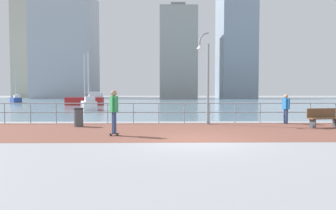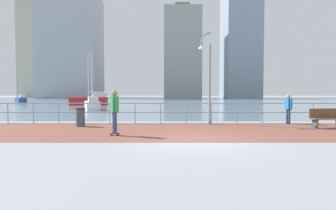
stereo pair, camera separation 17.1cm
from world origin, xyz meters
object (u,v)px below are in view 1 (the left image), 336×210
Objects in this scene: skateboarder at (114,108)px; sailboat_yellow at (16,99)px; lamppost at (205,74)px; park_bench at (323,118)px; trash_bin at (79,117)px; sailboat_blue at (89,105)px; bystander at (286,106)px; sailboat_teal at (86,100)px.

sailboat_yellow reaches higher than skateboarder.
park_bench is at bearing -14.04° from lamppost.
trash_bin is (-6.39, -0.83, -2.21)m from lamppost.
sailboat_blue is at bearing 126.59° from lamppost.
sailboat_yellow is at bearing 130.05° from sailboat_blue.
skateboarder reaches higher than bystander.
bystander reaches higher than trash_bin.
sailboat_yellow is (-23.46, 38.13, -0.54)m from skateboarder.
sailboat_blue reaches higher than lamppost.
park_bench is at bearing -2.61° from trash_bin.
sailboat_teal reaches higher than skateboarder.
skateboarder is at bearing -72.74° from sailboat_teal.
sailboat_blue is 11.51m from sailboat_teal.
sailboat_blue reaches higher than bystander.
lamppost is 2.72× the size of skateboarder.
skateboarder is 17.37m from sailboat_blue.
lamppost reaches higher than trash_bin.
bystander is 46.67m from sailboat_yellow.
sailboat_teal is (14.89, -10.56, 0.13)m from sailboat_yellow.
sailboat_yellow reaches higher than trash_bin.
park_bench is 0.30× the size of sailboat_blue.
sailboat_yellow reaches higher than lamppost.
trash_bin is (-10.82, -1.16, -0.47)m from bystander.
skateboarder is 44.77m from sailboat_yellow.
sailboat_teal is (-12.69, 23.73, -2.01)m from lamppost.
bystander is at bearing -53.81° from sailboat_teal.
trash_bin is 0.56× the size of park_bench.
sailboat_blue is 1.00× the size of sailboat_yellow.
sailboat_teal is at bearing 107.26° from skateboarder.
sailboat_teal reaches higher than park_bench.
skateboarder reaches higher than park_bench.
park_bench is at bearing -43.29° from sailboat_blue.
sailboat_yellow is 18.26m from sailboat_teal.
skateboarder is 0.32× the size of sailboat_blue.
bystander is (4.43, 0.33, -1.74)m from lamppost.
lamppost is 6.81m from trash_bin.
skateboarder is at bearing -58.40° from sailboat_yellow.
lamppost is 6.09m from park_bench.
skateboarder is 28.87m from sailboat_teal.
skateboarder is 1.91× the size of trash_bin.
sailboat_yellow reaches higher than park_bench.
bystander is at bearing -46.70° from sailboat_yellow.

